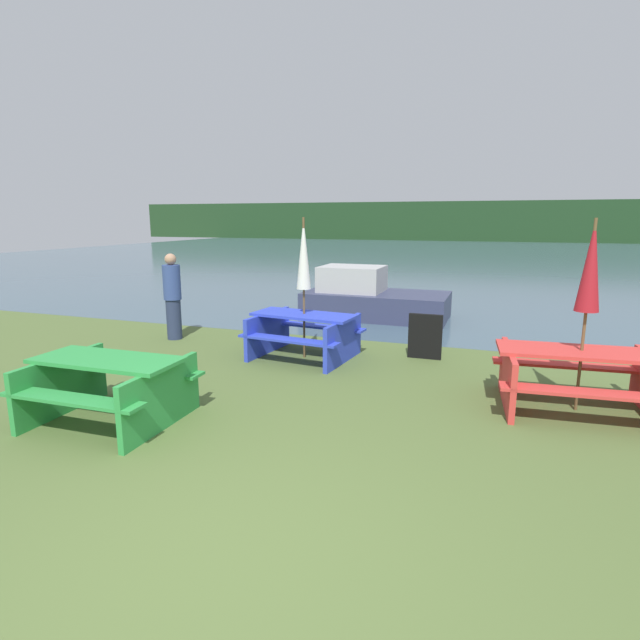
# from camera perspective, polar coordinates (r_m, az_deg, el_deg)

# --- Properties ---
(ground_plane) EXTENTS (60.00, 60.00, 0.00)m
(ground_plane) POSITION_cam_1_polar(r_m,az_deg,el_deg) (3.80, -11.43, -25.88)
(ground_plane) COLOR #516633
(water) EXTENTS (60.00, 50.00, 0.00)m
(water) POSITION_cam_1_polar(r_m,az_deg,el_deg) (34.15, 16.86, 7.20)
(water) COLOR #425B6B
(water) RESTS_ON ground_plane
(far_treeline) EXTENTS (80.00, 1.60, 4.00)m
(far_treeline) POSITION_cam_1_polar(r_m,az_deg,el_deg) (54.05, 18.10, 10.68)
(far_treeline) COLOR #1E3D1E
(far_treeline) RESTS_ON water
(picnic_table_green) EXTENTS (1.71, 1.42, 0.75)m
(picnic_table_green) POSITION_cam_1_polar(r_m,az_deg,el_deg) (6.21, -22.98, -6.63)
(picnic_table_green) COLOR green
(picnic_table_green) RESTS_ON ground_plane
(picnic_table_red) EXTENTS (1.99, 1.52, 0.75)m
(picnic_table_red) POSITION_cam_1_polar(r_m,az_deg,el_deg) (6.79, 27.50, -5.50)
(picnic_table_red) COLOR red
(picnic_table_red) RESTS_ON ground_plane
(picnic_table_blue) EXTENTS (1.84, 1.56, 0.75)m
(picnic_table_blue) POSITION_cam_1_polar(r_m,az_deg,el_deg) (8.31, -1.82, -1.28)
(picnic_table_blue) COLOR blue
(picnic_table_blue) RESTS_ON ground_plane
(umbrella_crimson) EXTENTS (0.27, 0.27, 2.30)m
(umbrella_crimson) POSITION_cam_1_polar(r_m,az_deg,el_deg) (6.56, 28.54, 5.31)
(umbrella_crimson) COLOR brown
(umbrella_crimson) RESTS_ON ground_plane
(umbrella_white) EXTENTS (0.24, 0.24, 2.31)m
(umbrella_white) POSITION_cam_1_polar(r_m,az_deg,el_deg) (8.13, -1.88, 7.43)
(umbrella_white) COLOR brown
(umbrella_white) RESTS_ON ground_plane
(boat) EXTENTS (3.32, 1.71, 1.18)m
(boat) POSITION_cam_1_polar(r_m,az_deg,el_deg) (11.84, 5.78, 2.46)
(boat) COLOR #333856
(boat) RESTS_ON water
(person) EXTENTS (0.33, 0.33, 1.65)m
(person) POSITION_cam_1_polar(r_m,az_deg,el_deg) (9.94, -16.49, 2.58)
(person) COLOR #283351
(person) RESTS_ON ground_plane
(signboard) EXTENTS (0.55, 0.08, 0.75)m
(signboard) POSITION_cam_1_polar(r_m,az_deg,el_deg) (8.44, 11.92, -1.85)
(signboard) COLOR black
(signboard) RESTS_ON ground_plane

